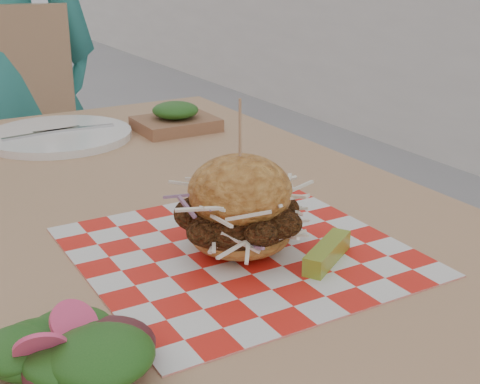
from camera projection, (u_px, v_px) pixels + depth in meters
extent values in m
cube|color=tan|center=(139.00, 218.00, 0.94)|extent=(0.80, 1.20, 0.04)
cylinder|color=#333338|center=(192.00, 259.00, 1.67)|extent=(0.05, 0.05, 0.71)
cube|color=tan|center=(21.00, 212.00, 1.71)|extent=(0.53, 0.53, 0.04)
cube|color=tan|center=(18.00, 99.00, 1.80)|extent=(0.41, 0.17, 0.50)
cylinder|color=#333338|center=(100.00, 321.00, 1.66)|extent=(0.03, 0.03, 0.43)
cylinder|color=#333338|center=(99.00, 259.00, 1.99)|extent=(0.03, 0.03, 0.43)
cube|color=red|center=(240.00, 251.00, 0.79)|extent=(0.36, 0.36, 0.00)
ellipsoid|color=#C68337|center=(240.00, 234.00, 0.78)|extent=(0.12, 0.12, 0.04)
ellipsoid|color=brown|center=(240.00, 221.00, 0.77)|extent=(0.13, 0.12, 0.07)
ellipsoid|color=#C68337|center=(240.00, 191.00, 0.76)|extent=(0.12, 0.12, 0.08)
cylinder|color=tan|center=(240.00, 139.00, 0.74)|extent=(0.00, 0.00, 0.09)
cube|color=#99AA31|center=(327.00, 253.00, 0.75)|extent=(0.09, 0.07, 0.02)
ellipsoid|color=#3F1419|center=(98.00, 351.00, 0.57)|extent=(0.08, 0.08, 0.03)
ellipsoid|color=#1B4E16|center=(82.00, 342.00, 0.58)|extent=(0.08, 0.08, 0.03)
ellipsoid|color=#1B4E16|center=(57.00, 344.00, 0.58)|extent=(0.08, 0.08, 0.03)
ellipsoid|color=#3F1419|center=(36.00, 355.00, 0.56)|extent=(0.08, 0.08, 0.03)
ellipsoid|color=#1B4E16|center=(32.00, 370.00, 0.54)|extent=(0.08, 0.08, 0.03)
ellipsoid|color=#1B4E16|center=(49.00, 380.00, 0.53)|extent=(0.08, 0.08, 0.03)
ellipsoid|color=#3F1419|center=(76.00, 378.00, 0.53)|extent=(0.08, 0.08, 0.03)
ellipsoid|color=#1B4E16|center=(97.00, 365.00, 0.55)|extent=(0.08, 0.08, 0.03)
cylinder|color=#FC467D|center=(74.00, 323.00, 0.57)|extent=(0.05, 0.05, 0.04)
cylinder|color=white|center=(59.00, 136.00, 1.24)|extent=(0.27, 0.27, 0.01)
cube|color=silver|center=(42.00, 133.00, 1.23)|extent=(0.15, 0.03, 0.00)
cube|color=silver|center=(74.00, 129.00, 1.26)|extent=(0.15, 0.03, 0.00)
cube|color=#8C5C3F|center=(176.00, 124.00, 1.31)|extent=(0.15, 0.12, 0.02)
ellipsoid|color=#1B4E16|center=(175.00, 110.00, 1.30)|extent=(0.09, 0.09, 0.03)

